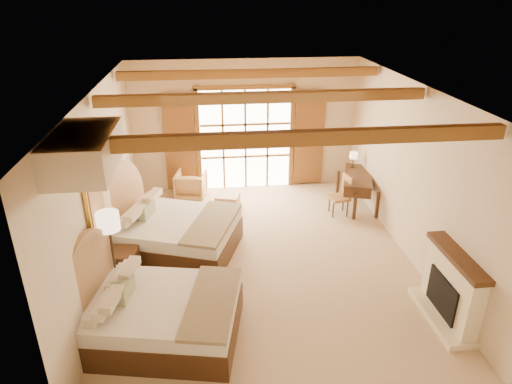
{
  "coord_description": "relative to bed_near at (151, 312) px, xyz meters",
  "views": [
    {
      "loc": [
        -0.97,
        -7.29,
        4.73
      ],
      "look_at": [
        -0.11,
        0.2,
        1.31
      ],
      "focal_mm": 32.0,
      "sensor_mm": 36.0,
      "label": 1
    }
  ],
  "objects": [
    {
      "name": "floor",
      "position": [
        1.87,
        1.88,
        -0.43
      ],
      "size": [
        7.0,
        7.0,
        0.0
      ],
      "primitive_type": "plane",
      "color": "#CAAF87",
      "rests_on": "ground"
    },
    {
      "name": "wall_back",
      "position": [
        1.87,
        5.38,
        1.17
      ],
      "size": [
        5.5,
        0.0,
        5.5
      ],
      "primitive_type": "plane",
      "rotation": [
        1.57,
        0.0,
        0.0
      ],
      "color": "beige",
      "rests_on": "ground"
    },
    {
      "name": "wall_left",
      "position": [
        -0.88,
        1.88,
        1.17
      ],
      "size": [
        0.0,
        7.0,
        7.0
      ],
      "primitive_type": "plane",
      "rotation": [
        1.57,
        0.0,
        1.57
      ],
      "color": "beige",
      "rests_on": "ground"
    },
    {
      "name": "wall_right",
      "position": [
        4.62,
        1.88,
        1.17
      ],
      "size": [
        0.0,
        7.0,
        7.0
      ],
      "primitive_type": "plane",
      "rotation": [
        1.57,
        0.0,
        -1.57
      ],
      "color": "beige",
      "rests_on": "ground"
    },
    {
      "name": "ceiling",
      "position": [
        1.87,
        1.88,
        2.77
      ],
      "size": [
        7.0,
        7.0,
        0.0
      ],
      "primitive_type": "plane",
      "rotation": [
        3.14,
        0.0,
        0.0
      ],
      "color": "#AC6839",
      "rests_on": "ground"
    },
    {
      "name": "ceiling_beams",
      "position": [
        1.87,
        1.88,
        2.65
      ],
      "size": [
        5.39,
        4.6,
        0.18
      ],
      "primitive_type": null,
      "color": "brown",
      "rests_on": "ceiling"
    },
    {
      "name": "french_doors",
      "position": [
        1.87,
        5.33,
        0.82
      ],
      "size": [
        3.95,
        0.08,
        2.6
      ],
      "color": "white",
      "rests_on": "ground"
    },
    {
      "name": "fireplace",
      "position": [
        4.47,
        -0.12,
        0.08
      ],
      "size": [
        0.46,
        1.4,
        1.16
      ],
      "color": "#F2E7BE",
      "rests_on": "ground"
    },
    {
      "name": "painting",
      "position": [
        -0.83,
        1.13,
        1.32
      ],
      "size": [
        0.06,
        0.95,
        0.75
      ],
      "color": "gold",
      "rests_on": "wall_left"
    },
    {
      "name": "canopy_valance",
      "position": [
        -0.53,
        -0.12,
        2.52
      ],
      "size": [
        0.7,
        1.4,
        0.45
      ],
      "primitive_type": "cube",
      "color": "beige",
      "rests_on": "ceiling"
    },
    {
      "name": "bed_near",
      "position": [
        0.0,
        0.0,
        0.0
      ],
      "size": [
        2.47,
        2.03,
        1.43
      ],
      "rotation": [
        0.0,
        0.0,
        -0.2
      ],
      "color": "#452819",
      "rests_on": "floor"
    },
    {
      "name": "bed_far",
      "position": [
        0.05,
        2.39,
        0.02
      ],
      "size": [
        2.82,
        2.38,
        1.5
      ],
      "rotation": [
        0.0,
        0.0,
        -0.34
      ],
      "color": "#452819",
      "rests_on": "floor"
    },
    {
      "name": "nightstand",
      "position": [
        -0.61,
        1.51,
        -0.14
      ],
      "size": [
        0.53,
        0.53,
        0.58
      ],
      "primitive_type": "cube",
      "rotation": [
        0.0,
        0.0,
        -0.1
      ],
      "color": "#452819",
      "rests_on": "floor"
    },
    {
      "name": "floor_lamp",
      "position": [
        -0.63,
        0.9,
        0.95
      ],
      "size": [
        0.34,
        0.34,
        1.62
      ],
      "color": "#382D19",
      "rests_on": "floor"
    },
    {
      "name": "armchair",
      "position": [
        0.49,
        4.84,
        -0.11
      ],
      "size": [
        0.82,
        0.83,
        0.65
      ],
      "primitive_type": "imported",
      "rotation": [
        0.0,
        0.0,
        -3.33
      ],
      "color": "tan",
      "rests_on": "floor"
    },
    {
      "name": "ottoman",
      "position": [
        1.34,
        4.09,
        -0.25
      ],
      "size": [
        0.62,
        0.62,
        0.37
      ],
      "primitive_type": "cube",
      "rotation": [
        0.0,
        0.0,
        -0.26
      ],
      "color": "tan",
      "rests_on": "floor"
    },
    {
      "name": "desk",
      "position": [
        4.34,
        3.93,
        -0.02
      ],
      "size": [
        1.05,
        1.56,
        0.77
      ],
      "rotation": [
        0.0,
        0.0,
        -0.33
      ],
      "color": "#452819",
      "rests_on": "floor"
    },
    {
      "name": "desk_chair",
      "position": [
        3.83,
        3.55,
        -0.15
      ],
      "size": [
        0.48,
        0.48,
        0.92
      ],
      "rotation": [
        0.0,
        0.0,
        0.2
      ],
      "color": "#A16636",
      "rests_on": "floor"
    },
    {
      "name": "desk_lamp",
      "position": [
        4.36,
        4.43,
        0.63
      ],
      "size": [
        0.19,
        0.19,
        0.38
      ],
      "color": "#382D19",
      "rests_on": "desk"
    }
  ]
}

